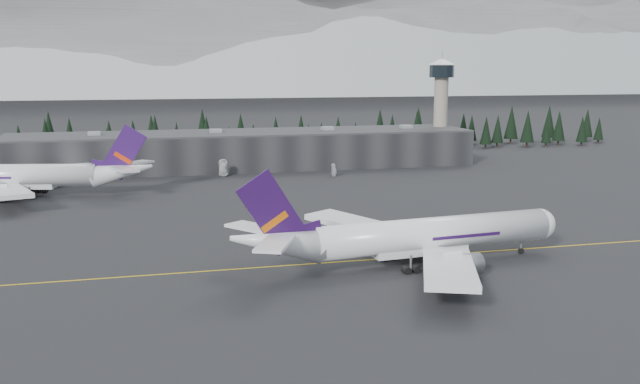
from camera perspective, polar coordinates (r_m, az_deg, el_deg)
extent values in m
plane|color=black|center=(131.43, 2.20, -5.32)|extent=(1400.00, 1400.00, 0.00)
cube|color=gold|center=(129.58, 2.45, -5.54)|extent=(400.00, 0.40, 0.02)
cube|color=black|center=(250.75, -6.04, 3.32)|extent=(160.00, 30.00, 12.00)
cube|color=#333335|center=(250.11, -6.07, 4.76)|extent=(160.00, 30.00, 0.60)
cylinder|color=gray|center=(273.88, 9.62, 5.89)|extent=(5.20, 5.20, 32.00)
cylinder|color=black|center=(273.26, 9.72, 9.50)|extent=(9.20, 9.20, 4.50)
cone|color=silver|center=(273.27, 9.74, 10.22)|extent=(10.00, 10.00, 2.00)
cube|color=black|center=(287.04, -7.15, 4.43)|extent=(360.00, 20.00, 15.00)
cylinder|color=silver|center=(128.71, 9.13, -3.30)|extent=(45.39, 10.28, 5.87)
sphere|color=silver|center=(140.91, 17.16, -2.47)|extent=(5.87, 5.87, 5.87)
cone|color=silver|center=(117.25, -3.52, -4.05)|extent=(16.94, 7.47, 8.51)
cube|color=silver|center=(139.67, 3.96, -2.81)|extent=(21.72, 27.17, 2.51)
cylinder|color=gray|center=(137.83, 7.11, -3.75)|extent=(6.70, 4.33, 3.72)
cube|color=silver|center=(113.52, 10.26, -5.94)|extent=(17.67, 28.35, 2.51)
cylinder|color=gray|center=(121.34, 11.35, -5.76)|extent=(6.70, 4.33, 3.72)
cube|color=#260D3F|center=(116.01, -3.78, -1.68)|extent=(12.39, 1.71, 14.58)
cube|color=#BF530B|center=(116.37, -3.68, -2.38)|extent=(4.80, 1.02, 3.59)
cube|color=silver|center=(121.92, -5.20, -2.87)|extent=(9.86, 11.32, 0.49)
cube|color=silver|center=(110.91, -3.62, -4.14)|extent=(8.45, 11.63, 0.49)
cylinder|color=black|center=(139.48, 15.79, -4.18)|extent=(0.49, 0.49, 2.94)
cylinder|color=black|center=(130.34, 5.50, -4.83)|extent=(0.49, 0.49, 2.94)
cylinder|color=black|center=(122.75, 7.28, -5.79)|extent=(0.49, 0.49, 2.94)
cylinder|color=silver|center=(211.31, -23.70, 1.22)|extent=(47.65, 16.16, 6.19)
cone|color=silver|center=(201.90, -15.52, 1.60)|extent=(18.24, 9.74, 8.96)
cube|color=silver|center=(194.60, -23.67, 0.05)|extent=(15.75, 30.04, 2.64)
cube|color=silver|center=(224.28, -20.72, 1.45)|extent=(24.98, 27.36, 2.64)
cylinder|color=gray|center=(221.31, -22.67, 0.76)|extent=(7.38, 5.26, 3.92)
cube|color=#2C104D|center=(201.12, -15.45, 3.08)|extent=(12.87, 3.29, 15.35)
cube|color=red|center=(201.35, -15.48, 2.64)|extent=(5.03, 1.64, 3.78)
cube|color=silver|center=(195.27, -15.36, 1.76)|extent=(7.86, 12.21, 0.52)
cube|color=silver|center=(207.23, -14.60, 2.25)|extent=(11.07, 11.51, 0.52)
cylinder|color=black|center=(205.08, -22.21, -0.09)|extent=(0.52, 0.52, 3.09)
cylinder|color=black|center=(213.70, -21.37, 0.35)|extent=(0.52, 0.52, 3.09)
imported|color=silver|center=(231.16, -7.76, 1.43)|extent=(3.01, 5.85, 1.58)
imported|color=silver|center=(229.12, 1.14, 1.42)|extent=(4.44, 2.26, 1.45)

